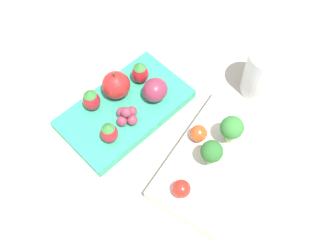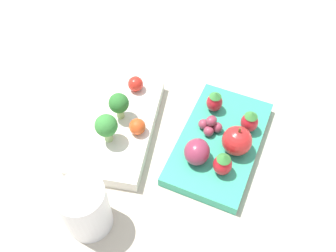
{
  "view_description": "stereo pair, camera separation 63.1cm",
  "coord_description": "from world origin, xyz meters",
  "px_view_note": "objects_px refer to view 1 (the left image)",
  "views": [
    {
      "loc": [
        0.22,
        0.18,
        0.53
      ],
      "look_at": [
        -0.0,
        -0.0,
        0.03
      ],
      "focal_mm": 40.0,
      "sensor_mm": 36.0,
      "label": 1
    },
    {
      "loc": [
        -0.34,
        -0.11,
        0.51
      ],
      "look_at": [
        -0.0,
        -0.0,
        0.03
      ],
      "focal_mm": 40.0,
      "sensor_mm": 36.0,
      "label": 2
    }
  ],
  "objects_px": {
    "bento_box_savoury": "(214,159)",
    "apple": "(116,85)",
    "broccoli_floret_1": "(232,128)",
    "cherry_tomato_1": "(181,189)",
    "strawberry_2": "(91,100)",
    "plum": "(155,90)",
    "bento_box_fruit": "(125,109)",
    "drinking_cup": "(264,73)",
    "grape_cluster": "(127,115)",
    "cherry_tomato_0": "(198,133)",
    "strawberry_1": "(140,73)",
    "strawberry_0": "(109,132)",
    "broccoli_floret_0": "(213,150)"
  },
  "relations": [
    {
      "from": "cherry_tomato_0",
      "to": "cherry_tomato_1",
      "type": "bearing_deg",
      "value": 22.05
    },
    {
      "from": "cherry_tomato_1",
      "to": "strawberry_0",
      "type": "distance_m",
      "value": 0.14
    },
    {
      "from": "bento_box_savoury",
      "to": "cherry_tomato_1",
      "type": "bearing_deg",
      "value": -2.9
    },
    {
      "from": "apple",
      "to": "plum",
      "type": "height_order",
      "value": "apple"
    },
    {
      "from": "grape_cluster",
      "to": "drinking_cup",
      "type": "xyz_separation_m",
      "value": [
        -0.2,
        0.13,
        0.02
      ]
    },
    {
      "from": "bento_box_fruit",
      "to": "cherry_tomato_0",
      "type": "bearing_deg",
      "value": 102.04
    },
    {
      "from": "broccoli_floret_1",
      "to": "cherry_tomato_1",
      "type": "distance_m",
      "value": 0.12
    },
    {
      "from": "strawberry_0",
      "to": "grape_cluster",
      "type": "relative_size",
      "value": 1.03
    },
    {
      "from": "strawberry_2",
      "to": "broccoli_floret_1",
      "type": "bearing_deg",
      "value": 113.23
    },
    {
      "from": "broccoli_floret_0",
      "to": "drinking_cup",
      "type": "relative_size",
      "value": 0.56
    },
    {
      "from": "broccoli_floret_1",
      "to": "apple",
      "type": "xyz_separation_m",
      "value": [
        0.04,
        -0.19,
        -0.02
      ]
    },
    {
      "from": "strawberry_2",
      "to": "grape_cluster",
      "type": "xyz_separation_m",
      "value": [
        -0.02,
        0.06,
        -0.01
      ]
    },
    {
      "from": "broccoli_floret_1",
      "to": "strawberry_0",
      "type": "height_order",
      "value": "broccoli_floret_1"
    },
    {
      "from": "bento_box_fruit",
      "to": "plum",
      "type": "relative_size",
      "value": 5.25
    },
    {
      "from": "plum",
      "to": "drinking_cup",
      "type": "xyz_separation_m",
      "value": [
        -0.13,
        0.12,
        0.01
      ]
    },
    {
      "from": "broccoli_floret_1",
      "to": "grape_cluster",
      "type": "distance_m",
      "value": 0.17
    },
    {
      "from": "apple",
      "to": "plum",
      "type": "xyz_separation_m",
      "value": [
        -0.03,
        0.05,
        -0.0
      ]
    },
    {
      "from": "bento_box_fruit",
      "to": "broccoli_floret_1",
      "type": "height_order",
      "value": "broccoli_floret_1"
    },
    {
      "from": "plum",
      "to": "apple",
      "type": "bearing_deg",
      "value": -56.91
    },
    {
      "from": "broccoli_floret_1",
      "to": "plum",
      "type": "bearing_deg",
      "value": -86.41
    },
    {
      "from": "strawberry_2",
      "to": "plum",
      "type": "distance_m",
      "value": 0.1
    },
    {
      "from": "cherry_tomato_0",
      "to": "bento_box_fruit",
      "type": "bearing_deg",
      "value": -77.96
    },
    {
      "from": "bento_box_savoury",
      "to": "apple",
      "type": "bearing_deg",
      "value": -87.73
    },
    {
      "from": "broccoli_floret_1",
      "to": "cherry_tomato_1",
      "type": "height_order",
      "value": "broccoli_floret_1"
    },
    {
      "from": "broccoli_floret_1",
      "to": "apple",
      "type": "height_order",
      "value": "broccoli_floret_1"
    },
    {
      "from": "drinking_cup",
      "to": "strawberry_1",
      "type": "bearing_deg",
      "value": -52.02
    },
    {
      "from": "drinking_cup",
      "to": "plum",
      "type": "bearing_deg",
      "value": -41.34
    },
    {
      "from": "cherry_tomato_0",
      "to": "strawberry_2",
      "type": "bearing_deg",
      "value": -70.11
    },
    {
      "from": "drinking_cup",
      "to": "broccoli_floret_1",
      "type": "bearing_deg",
      "value": 9.58
    },
    {
      "from": "bento_box_savoury",
      "to": "plum",
      "type": "bearing_deg",
      "value": -100.89
    },
    {
      "from": "grape_cluster",
      "to": "bento_box_savoury",
      "type": "bearing_deg",
      "value": 103.14
    },
    {
      "from": "cherry_tomato_1",
      "to": "drinking_cup",
      "type": "height_order",
      "value": "drinking_cup"
    },
    {
      "from": "broccoli_floret_1",
      "to": "bento_box_savoury",
      "type": "bearing_deg",
      "value": 0.54
    },
    {
      "from": "cherry_tomato_1",
      "to": "bento_box_fruit",
      "type": "bearing_deg",
      "value": -109.56
    },
    {
      "from": "cherry_tomato_1",
      "to": "grape_cluster",
      "type": "bearing_deg",
      "value": -106.7
    },
    {
      "from": "bento_box_fruit",
      "to": "broccoli_floret_1",
      "type": "xyz_separation_m",
      "value": [
        -0.06,
        0.17,
        0.05
      ]
    },
    {
      "from": "broccoli_floret_1",
      "to": "bento_box_fruit",
      "type": "bearing_deg",
      "value": -71.72
    },
    {
      "from": "cherry_tomato_1",
      "to": "strawberry_2",
      "type": "relative_size",
      "value": 0.62
    },
    {
      "from": "bento_box_savoury",
      "to": "drinking_cup",
      "type": "relative_size",
      "value": 2.52
    },
    {
      "from": "bento_box_savoury",
      "to": "strawberry_1",
      "type": "xyz_separation_m",
      "value": [
        -0.04,
        -0.18,
        0.03
      ]
    },
    {
      "from": "apple",
      "to": "cherry_tomato_1",
      "type": "bearing_deg",
      "value": 69.82
    },
    {
      "from": "plum",
      "to": "grape_cluster",
      "type": "bearing_deg",
      "value": -6.36
    },
    {
      "from": "cherry_tomato_0",
      "to": "drinking_cup",
      "type": "distance_m",
      "value": 0.16
    },
    {
      "from": "cherry_tomato_0",
      "to": "strawberry_0",
      "type": "relative_size",
      "value": 0.65
    },
    {
      "from": "broccoli_floret_0",
      "to": "apple",
      "type": "height_order",
      "value": "same"
    },
    {
      "from": "bento_box_savoury",
      "to": "cherry_tomato_1",
      "type": "distance_m",
      "value": 0.08
    },
    {
      "from": "bento_box_fruit",
      "to": "strawberry_2",
      "type": "distance_m",
      "value": 0.06
    },
    {
      "from": "bento_box_savoury",
      "to": "broccoli_floret_1",
      "type": "distance_m",
      "value": 0.06
    },
    {
      "from": "cherry_tomato_0",
      "to": "grape_cluster",
      "type": "xyz_separation_m",
      "value": [
        0.04,
        -0.11,
        -0.01
      ]
    },
    {
      "from": "broccoli_floret_1",
      "to": "strawberry_1",
      "type": "xyz_separation_m",
      "value": [
        -0.0,
        -0.18,
        -0.02
      ]
    }
  ]
}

